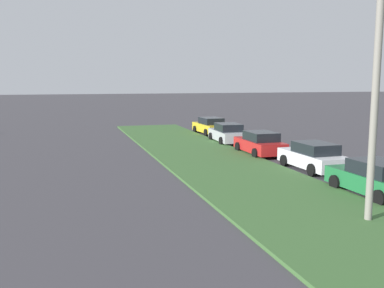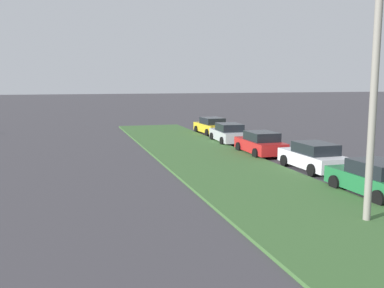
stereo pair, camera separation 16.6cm
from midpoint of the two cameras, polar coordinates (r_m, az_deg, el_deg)
grass_median at (r=17.01m, az=13.37°, el=-7.69°), size 60.00×6.00×0.12m
parked_car_green at (r=19.33m, az=22.79°, el=-4.20°), size 4.34×2.10×1.47m
parked_car_white at (r=23.81m, az=15.60°, el=-1.61°), size 4.34×2.09×1.47m
parked_car_red at (r=28.13m, az=8.99°, el=0.07°), size 4.30×2.03×1.47m
parked_car_silver at (r=33.18m, az=4.90°, el=1.37°), size 4.38×2.18×1.47m
parked_car_yellow at (r=38.37m, az=2.67°, el=2.32°), size 4.39×2.20×1.47m
streetlight at (r=15.41m, az=23.71°, el=6.53°), size 0.44×2.88×7.50m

